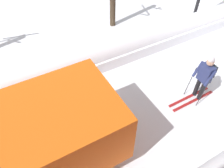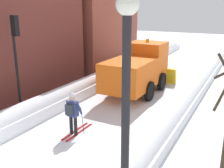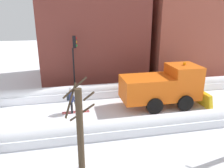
{
  "view_description": "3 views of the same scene",
  "coord_description": "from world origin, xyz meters",
  "px_view_note": "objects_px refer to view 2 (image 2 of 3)",
  "views": [
    {
      "loc": [
        -3.43,
        8.37,
        5.93
      ],
      "look_at": [
        0.16,
        6.35,
        1.73
      ],
      "focal_mm": 35.23,
      "sensor_mm": 36.0,
      "label": 1
    },
    {
      "loc": [
        5.6,
        -4.63,
        5.03
      ],
      "look_at": [
        0.18,
        5.46,
        1.65
      ],
      "focal_mm": 42.0,
      "sensor_mm": 36.0,
      "label": 2
    },
    {
      "loc": [
        13.38,
        3.05,
        6.52
      ],
      "look_at": [
        -1.18,
        6.09,
        1.56
      ],
      "focal_mm": 35.66,
      "sensor_mm": 36.0,
      "label": 3
    }
  ],
  "objects_px": {
    "skier": "(73,112)",
    "street_lamp": "(126,104)",
    "plow_truck": "(138,69)",
    "traffic_light_pole": "(16,48)"
  },
  "relations": [
    {
      "from": "skier",
      "to": "street_lamp",
      "type": "distance_m",
      "value": 6.02
    },
    {
      "from": "plow_truck",
      "to": "street_lamp",
      "type": "height_order",
      "value": "street_lamp"
    },
    {
      "from": "plow_truck",
      "to": "street_lamp",
      "type": "relative_size",
      "value": 1.13
    },
    {
      "from": "skier",
      "to": "traffic_light_pole",
      "type": "distance_m",
      "value": 4.08
    },
    {
      "from": "plow_truck",
      "to": "street_lamp",
      "type": "xyz_separation_m",
      "value": [
        3.96,
        -10.2,
        1.86
      ]
    },
    {
      "from": "plow_truck",
      "to": "skier",
      "type": "relative_size",
      "value": 3.31
    },
    {
      "from": "plow_truck",
      "to": "traffic_light_pole",
      "type": "height_order",
      "value": "traffic_light_pole"
    },
    {
      "from": "plow_truck",
      "to": "traffic_light_pole",
      "type": "distance_m",
      "value": 7.13
    },
    {
      "from": "plow_truck",
      "to": "street_lamp",
      "type": "distance_m",
      "value": 11.1
    },
    {
      "from": "plow_truck",
      "to": "skier",
      "type": "distance_m",
      "value": 6.47
    }
  ]
}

